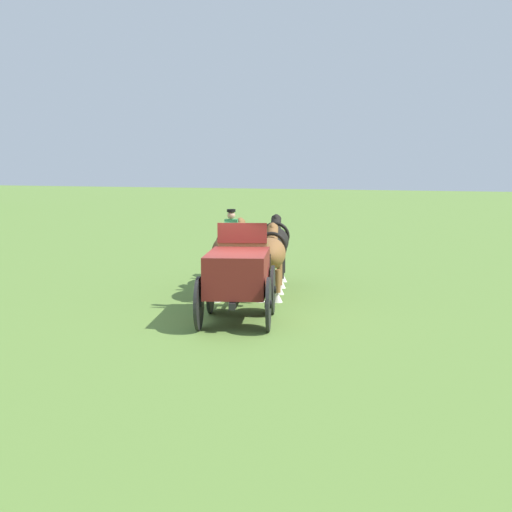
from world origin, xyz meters
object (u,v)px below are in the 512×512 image
(show_wagon, at_px, (238,274))
(draft_horse_rear_off, at_px, (270,254))
(draft_horse_rear_near, at_px, (228,252))
(draft_horse_lead_near, at_px, (236,246))
(draft_horse_lead_off, at_px, (274,243))

(show_wagon, distance_m, draft_horse_rear_off, 3.63)
(show_wagon, xyz_separation_m, draft_horse_rear_near, (3.14, 1.82, 0.16))
(draft_horse_lead_near, bearing_deg, draft_horse_rear_near, -160.12)
(show_wagon, xyz_separation_m, draft_horse_lead_near, (5.59, 2.71, 0.08))
(draft_horse_rear_near, height_order, draft_horse_lead_near, draft_horse_rear_near)
(draft_horse_rear_near, distance_m, draft_horse_lead_off, 2.90)
(draft_horse_lead_near, bearing_deg, draft_horse_rear_off, -133.57)
(show_wagon, distance_m, draft_horse_lead_off, 6.20)
(draft_horse_rear_near, relative_size, draft_horse_lead_off, 1.05)
(draft_horse_lead_off, bearing_deg, draft_horse_rear_off, -160.12)
(show_wagon, distance_m, draft_horse_rear_near, 3.63)
(draft_horse_rear_off, bearing_deg, draft_horse_rear_near, 109.87)
(draft_horse_rear_near, distance_m, draft_horse_rear_off, 1.30)
(draft_horse_rear_off, height_order, draft_horse_lead_near, draft_horse_rear_off)
(draft_horse_rear_off, relative_size, draft_horse_lead_off, 1.00)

